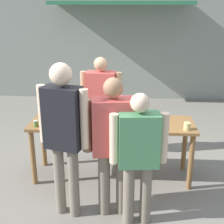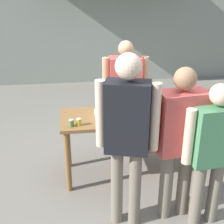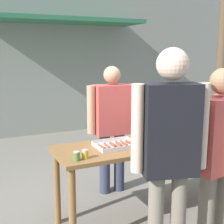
{
  "view_description": "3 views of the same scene",
  "coord_description": "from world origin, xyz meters",
  "px_view_note": "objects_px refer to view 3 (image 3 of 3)",
  "views": [
    {
      "loc": [
        0.25,
        -4.0,
        2.43
      ],
      "look_at": [
        0.0,
        0.0,
        1.0
      ],
      "focal_mm": 50.0,
      "sensor_mm": 36.0,
      "label": 1
    },
    {
      "loc": [
        -0.97,
        -3.44,
        2.44
      ],
      "look_at": [
        -0.5,
        0.01,
        0.9
      ],
      "focal_mm": 50.0,
      "sensor_mm": 36.0,
      "label": 2
    },
    {
      "loc": [
        -1.83,
        -2.74,
        1.82
      ],
      "look_at": [
        -0.22,
        0.72,
        1.06
      ],
      "focal_mm": 50.0,
      "sensor_mm": 36.0,
      "label": 3
    }
  ],
  "objects_px": {
    "person_server_behind_table": "(112,120)",
    "food_tray_buns": "(177,136)",
    "food_tray_sausages": "(116,145)",
    "condiment_jar_mustard": "(76,156)",
    "condiment_jar_ketchup": "(85,154)",
    "person_customer_holding_hotdog": "(170,146)",
    "person_customer_waiting_in_line": "(218,150)"
  },
  "relations": [
    {
      "from": "food_tray_sausages",
      "to": "condiment_jar_mustard",
      "type": "bearing_deg",
      "value": -155.35
    },
    {
      "from": "condiment_jar_ketchup",
      "to": "person_customer_holding_hotdog",
      "type": "distance_m",
      "value": 0.83
    },
    {
      "from": "condiment_jar_mustard",
      "to": "person_customer_holding_hotdog",
      "type": "distance_m",
      "value": 0.87
    },
    {
      "from": "person_server_behind_table",
      "to": "food_tray_buns",
      "type": "bearing_deg",
      "value": -53.75
    },
    {
      "from": "person_customer_holding_hotdog",
      "to": "person_server_behind_table",
      "type": "bearing_deg",
      "value": -83.31
    },
    {
      "from": "food_tray_sausages",
      "to": "condiment_jar_mustard",
      "type": "xyz_separation_m",
      "value": [
        -0.5,
        -0.23,
        0.03
      ]
    },
    {
      "from": "food_tray_buns",
      "to": "person_customer_waiting_in_line",
      "type": "bearing_deg",
      "value": -103.39
    },
    {
      "from": "person_server_behind_table",
      "to": "condiment_jar_mustard",
      "type": "bearing_deg",
      "value": -127.86
    },
    {
      "from": "food_tray_buns",
      "to": "person_customer_holding_hotdog",
      "type": "height_order",
      "value": "person_customer_holding_hotdog"
    },
    {
      "from": "food_tray_sausages",
      "to": "food_tray_buns",
      "type": "distance_m",
      "value": 0.76
    },
    {
      "from": "food_tray_sausages",
      "to": "person_customer_holding_hotdog",
      "type": "xyz_separation_m",
      "value": [
        0.02,
        -0.89,
        0.24
      ]
    },
    {
      "from": "person_customer_holding_hotdog",
      "to": "person_customer_waiting_in_line",
      "type": "distance_m",
      "value": 0.56
    },
    {
      "from": "condiment_jar_ketchup",
      "to": "person_customer_waiting_in_line",
      "type": "bearing_deg",
      "value": -32.34
    },
    {
      "from": "condiment_jar_ketchup",
      "to": "person_customer_holding_hotdog",
      "type": "relative_size",
      "value": 0.05
    },
    {
      "from": "food_tray_buns",
      "to": "condiment_jar_mustard",
      "type": "distance_m",
      "value": 1.29
    },
    {
      "from": "condiment_jar_ketchup",
      "to": "food_tray_buns",
      "type": "bearing_deg",
      "value": 10.2
    },
    {
      "from": "food_tray_buns",
      "to": "person_customer_holding_hotdog",
      "type": "xyz_separation_m",
      "value": [
        -0.74,
        -0.89,
        0.24
      ]
    },
    {
      "from": "condiment_jar_ketchup",
      "to": "person_customer_waiting_in_line",
      "type": "height_order",
      "value": "person_customer_waiting_in_line"
    },
    {
      "from": "condiment_jar_ketchup",
      "to": "person_customer_holding_hotdog",
      "type": "xyz_separation_m",
      "value": [
        0.44,
        -0.67,
        0.21
      ]
    },
    {
      "from": "condiment_jar_mustard",
      "to": "condiment_jar_ketchup",
      "type": "bearing_deg",
      "value": 10.22
    },
    {
      "from": "food_tray_buns",
      "to": "condiment_jar_ketchup",
      "type": "height_order",
      "value": "condiment_jar_ketchup"
    },
    {
      "from": "person_server_behind_table",
      "to": "person_customer_holding_hotdog",
      "type": "xyz_separation_m",
      "value": [
        -0.26,
        -1.6,
        0.15
      ]
    },
    {
      "from": "food_tray_sausages",
      "to": "condiment_jar_mustard",
      "type": "height_order",
      "value": "condiment_jar_mustard"
    },
    {
      "from": "food_tray_sausages",
      "to": "person_server_behind_table",
      "type": "distance_m",
      "value": 0.77
    },
    {
      "from": "condiment_jar_mustard",
      "to": "person_server_behind_table",
      "type": "bearing_deg",
      "value": 50.07
    },
    {
      "from": "condiment_jar_mustard",
      "to": "person_customer_waiting_in_line",
      "type": "xyz_separation_m",
      "value": [
        1.07,
        -0.61,
        0.09
      ]
    },
    {
      "from": "condiment_jar_ketchup",
      "to": "condiment_jar_mustard",
      "type": "bearing_deg",
      "value": -169.78
    },
    {
      "from": "condiment_jar_mustard",
      "to": "condiment_jar_ketchup",
      "type": "distance_m",
      "value": 0.09
    },
    {
      "from": "condiment_jar_ketchup",
      "to": "person_customer_waiting_in_line",
      "type": "relative_size",
      "value": 0.05
    },
    {
      "from": "person_customer_holding_hotdog",
      "to": "person_customer_waiting_in_line",
      "type": "height_order",
      "value": "person_customer_holding_hotdog"
    },
    {
      "from": "food_tray_buns",
      "to": "person_customer_waiting_in_line",
      "type": "relative_size",
      "value": 0.28
    },
    {
      "from": "person_customer_waiting_in_line",
      "to": "person_server_behind_table",
      "type": "bearing_deg",
      "value": -87.26
    }
  ]
}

